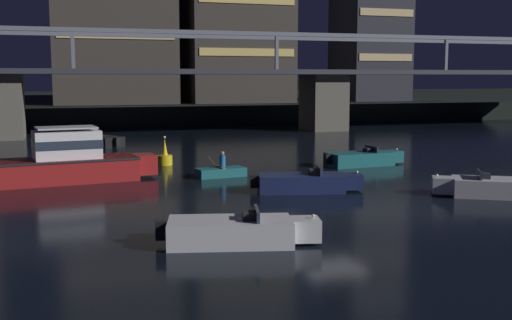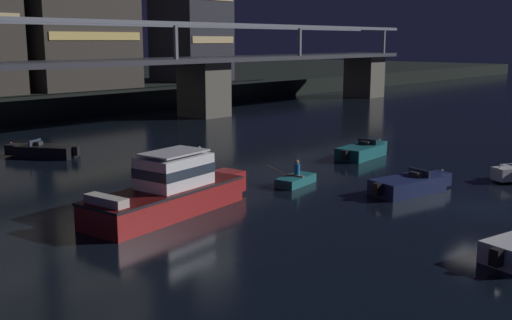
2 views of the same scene
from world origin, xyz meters
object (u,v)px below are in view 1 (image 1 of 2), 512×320
Objects in this scene: cabin_cruiser_near_left at (62,161)px; speedboat_far_left at (362,159)px; speedboat_mid_left at (237,231)px; speedboat_near_center at (99,141)px; speedboat_mid_center at (305,183)px; channel_buoy at (165,157)px; river_bridge at (174,88)px; speedboat_near_right at (494,187)px; dinghy_with_paddler at (221,172)px.

cabin_cruiser_near_left is 1.78× the size of speedboat_far_left.
speedboat_near_center is at bearing 94.32° from speedboat_mid_left.
speedboat_mid_center is 11.82m from channel_buoy.
river_bridge is at bearing 82.57° from speedboat_mid_left.
speedboat_near_center is 0.93× the size of speedboat_mid_left.
channel_buoy is (-11.31, 3.73, 0.06)m from speedboat_far_left.
river_bridge is 36.27m from speedboat_near_right.
river_bridge is 18.47× the size of speedboat_mid_center.
channel_buoy reaches higher than dinghy_with_paddler.
channel_buoy is (-4.36, -20.66, -3.82)m from river_bridge.
speedboat_near_right is 19.01m from channel_buoy.
channel_buoy reaches higher than speedboat_mid_left.
speedboat_near_right and speedboat_far_left have the same top height.
cabin_cruiser_near_left is 8.15m from dinghy_with_paddler.
speedboat_near_center is at bearing 120.08° from speedboat_near_right.
speedboat_far_left is at bearing 51.33° from speedboat_mid_left.
speedboat_mid_center is (0.41, -31.48, -3.88)m from river_bridge.
river_bridge reaches higher than speedboat_near_right.
speedboat_mid_left is 19.38m from speedboat_far_left.
speedboat_far_left is at bearing -18.24° from channel_buoy.
river_bridge reaches higher than dinghy_with_paddler.
channel_buoy reaches higher than speedboat_mid_center.
channel_buoy is at bearing 111.29° from dinghy_with_paddler.
speedboat_near_right is 10.83m from speedboat_far_left.
channel_buoy is 0.65× the size of dinghy_with_paddler.
speedboat_mid_center is 1.00× the size of speedboat_far_left.
dinghy_with_paddler reaches higher than speedboat_near_right.
dinghy_with_paddler is at bearing -68.71° from channel_buoy.
river_bridge is 27.53m from cabin_cruiser_near_left.
speedboat_mid_left is at bearing -161.61° from speedboat_near_right.
dinghy_with_paddler is at bearing -73.32° from speedboat_near_center.
cabin_cruiser_near_left reaches higher than speedboat_mid_left.
speedboat_mid_left is 1.00× the size of speedboat_far_left.
cabin_cruiser_near_left is (-10.33, -25.31, -3.25)m from river_bridge.
speedboat_near_center is 12.48m from channel_buoy.
speedboat_mid_left is at bearing -124.67° from speedboat_mid_center.
speedboat_mid_center is at bearing -29.88° from cabin_cruiser_near_left.
dinghy_with_paddler is at bearing 116.17° from speedboat_mid_center.
river_bridge is 35.24× the size of dinghy_with_paddler.
speedboat_mid_left is at bearing -102.18° from dinghy_with_paddler.
speedboat_near_center is at bearing 109.03° from speedboat_mid_center.
river_bridge is 54.60× the size of channel_buoy.
speedboat_near_center and speedboat_mid_center have the same top height.
speedboat_near_center is at bearing 80.37° from cabin_cruiser_near_left.
speedboat_near_right is 0.93× the size of speedboat_far_left.
cabin_cruiser_near_left is 1.92× the size of speedboat_near_right.
river_bridge is at bearing 105.91° from speedboat_far_left.
river_bridge reaches higher than cabin_cruiser_near_left.
speedboat_near_right is (15.40, -26.59, 0.00)m from speedboat_near_center.
speedboat_far_left is (12.11, 15.13, 0.00)m from speedboat_mid_left.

